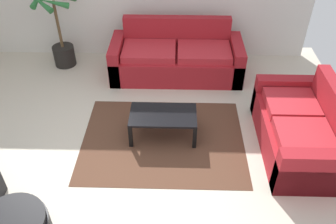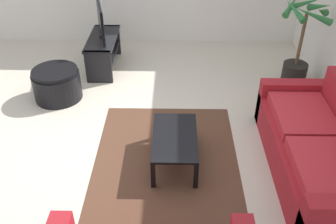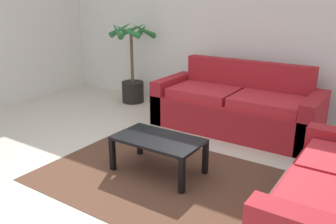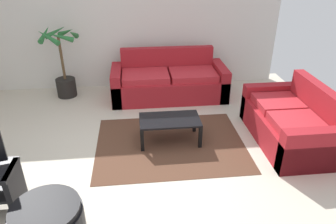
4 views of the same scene
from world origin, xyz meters
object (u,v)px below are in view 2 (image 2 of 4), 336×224
at_px(tv_stand, 103,48).
at_px(coffee_table, 175,140).
at_px(potted_palm, 298,52).
at_px(ottoman, 57,84).
at_px(couch_main, 319,152).
at_px(tv, 101,19).

relative_size(tv_stand, coffee_table, 1.23).
height_order(tv_stand, potted_palm, potted_palm).
bearing_deg(tv_stand, ottoman, -28.67).
bearing_deg(ottoman, coffee_table, 51.55).
xyz_separation_m(tv_stand, ottoman, (0.99, -0.54, -0.12)).
bearing_deg(coffee_table, couch_main, 84.09).
bearing_deg(tv_stand, tv, 103.87).
xyz_separation_m(tv, coffee_table, (2.37, 1.20, -0.53)).
height_order(tv_stand, coffee_table, tv_stand).
relative_size(tv, coffee_table, 1.06).
bearing_deg(ottoman, potted_palm, 97.31).
bearing_deg(coffee_table, potted_palm, 134.77).
bearing_deg(potted_palm, coffee_table, -45.23).
bearing_deg(ottoman, tv, 151.21).
relative_size(couch_main, potted_palm, 1.59).
height_order(tv, potted_palm, potted_palm).
height_order(coffee_table, ottoman, ottoman).
distance_m(couch_main, potted_palm, 2.04).
bearing_deg(couch_main, potted_palm, 172.57).
relative_size(couch_main, coffee_table, 2.43).
distance_m(tv, potted_palm, 3.11).
relative_size(couch_main, tv_stand, 1.98).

